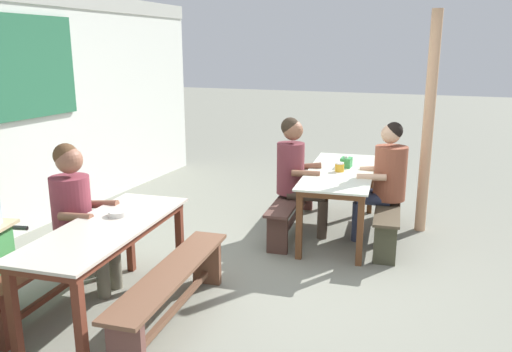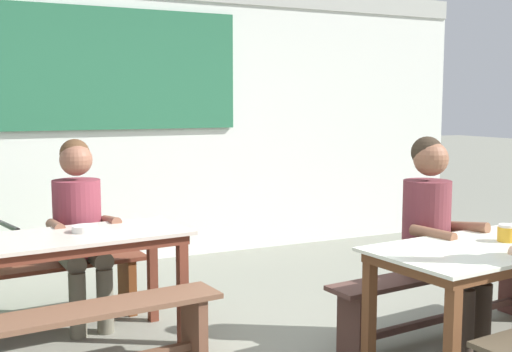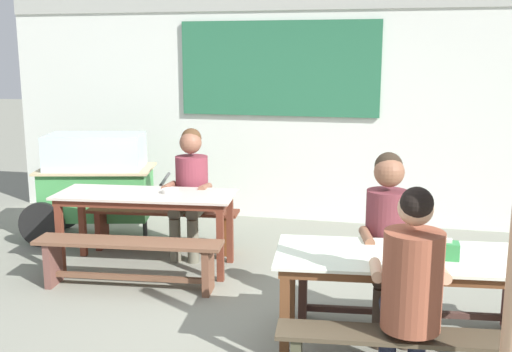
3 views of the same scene
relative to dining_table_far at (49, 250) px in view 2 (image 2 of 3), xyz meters
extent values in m
cube|color=silver|center=(1.09, 2.08, 0.60)|extent=(7.40, 0.12, 2.50)
cube|color=#286846|center=(0.86, 1.99, 1.18)|extent=(2.38, 0.03, 1.11)
cube|color=beige|center=(0.00, 0.00, 0.07)|extent=(1.72, 0.79, 0.02)
cube|color=brown|center=(0.00, 0.00, 0.03)|extent=(1.63, 0.72, 0.06)
cube|color=brown|center=(0.72, 0.33, -0.33)|extent=(0.07, 0.07, 0.65)
cube|color=brown|center=(0.77, -0.18, -0.33)|extent=(0.07, 0.07, 0.65)
cube|color=brown|center=(1.57, -1.06, -0.33)|extent=(0.07, 0.07, 0.65)
cube|color=brown|center=(-0.05, 0.53, -0.23)|extent=(1.59, 0.44, 0.03)
cube|color=brown|center=(0.61, 0.59, -0.45)|extent=(0.08, 0.25, 0.40)
cube|color=brown|center=(-0.05, 0.53, -0.55)|extent=(1.28, 0.17, 0.04)
cube|color=brown|center=(0.05, -0.53, -0.23)|extent=(1.65, 0.46, 0.03)
cube|color=brown|center=(0.75, -0.46, -0.45)|extent=(0.08, 0.26, 0.40)
cube|color=#4C312B|center=(2.37, -0.73, -0.23)|extent=(1.77, 0.43, 0.03)
cube|color=#4A3129|center=(1.62, -0.81, -0.45)|extent=(0.08, 0.22, 0.40)
cube|color=#4C312B|center=(2.37, -0.73, -0.55)|extent=(1.47, 0.20, 0.04)
cylinder|color=#3F3F3F|center=(-0.20, 0.98, 0.01)|extent=(0.18, 0.62, 0.04)
cylinder|color=#41342A|center=(2.21, -1.13, -0.43)|extent=(0.11, 0.11, 0.43)
cylinder|color=#41342A|center=(2.38, -1.09, -0.43)|extent=(0.11, 0.11, 0.43)
cylinder|color=#41342A|center=(2.17, -0.95, -0.17)|extent=(0.21, 0.43, 0.13)
cylinder|color=#41342A|center=(2.34, -0.91, -0.17)|extent=(0.21, 0.43, 0.13)
cylinder|color=brown|center=(2.22, -0.75, 0.10)|extent=(0.30, 0.30, 0.56)
sphere|color=brown|center=(2.22, -0.77, 0.53)|extent=(0.22, 0.22, 0.22)
sphere|color=#2D2319|center=(2.21, -0.74, 0.56)|extent=(0.20, 0.20, 0.20)
cylinder|color=brown|center=(2.09, -0.96, 0.09)|extent=(0.13, 0.31, 0.07)
cylinder|color=brown|center=(2.42, -0.89, 0.09)|extent=(0.13, 0.31, 0.11)
cylinder|color=#666352|center=(0.19, 0.23, -0.43)|extent=(0.11, 0.11, 0.43)
cylinder|color=#666352|center=(0.37, 0.24, -0.43)|extent=(0.11, 0.11, 0.43)
cylinder|color=#666352|center=(0.18, 0.39, -0.17)|extent=(0.15, 0.37, 0.13)
cylinder|color=#666352|center=(0.36, 0.40, -0.17)|extent=(0.15, 0.37, 0.13)
cylinder|color=brown|center=(0.26, 0.56, 0.08)|extent=(0.33, 0.33, 0.53)
sphere|color=brown|center=(0.26, 0.54, 0.49)|extent=(0.22, 0.22, 0.22)
sphere|color=#4C331E|center=(0.26, 0.57, 0.53)|extent=(0.20, 0.20, 0.20)
cylinder|color=brown|center=(0.09, 0.37, 0.07)|extent=(0.09, 0.31, 0.09)
cylinder|color=brown|center=(0.45, 0.39, 0.07)|extent=(0.09, 0.31, 0.10)
cylinder|color=gold|center=(2.37, -1.26, 0.12)|extent=(0.10, 0.10, 0.08)
cylinder|color=white|center=(2.37, -1.26, 0.17)|extent=(0.09, 0.09, 0.02)
cylinder|color=silver|center=(0.22, 0.05, 0.10)|extent=(0.16, 0.16, 0.04)
camera|label=1|loc=(-2.97, -2.41, 1.39)|focal=35.73mm
camera|label=2|loc=(-0.47, -3.87, 0.87)|focal=44.33mm
camera|label=3|loc=(2.27, -5.14, 1.36)|focal=42.61mm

